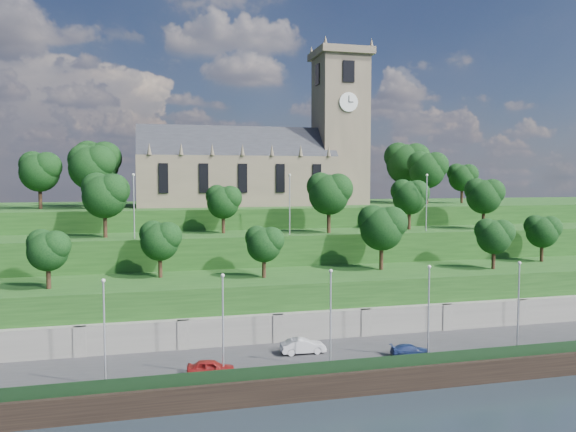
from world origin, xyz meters
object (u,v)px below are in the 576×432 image
object	(u,v)px
car_middle	(303,346)
car_right	(410,350)
church	(265,160)
car_left	(211,368)

from	to	relation	value
car_middle	car_right	world-z (taller)	car_middle
church	car_left	world-z (taller)	church
car_left	car_right	size ratio (longest dim) A/B	1.08
car_middle	car_right	xyz separation A→B (m)	(10.09, -3.38, -0.18)
car_right	car_middle	bearing A→B (deg)	81.01
car_left	car_middle	bearing A→B (deg)	-56.12
car_left	car_right	world-z (taller)	car_left
car_middle	car_right	size ratio (longest dim) A/B	1.16
church	car_right	world-z (taller)	church
car_middle	car_left	bearing A→B (deg)	114.20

